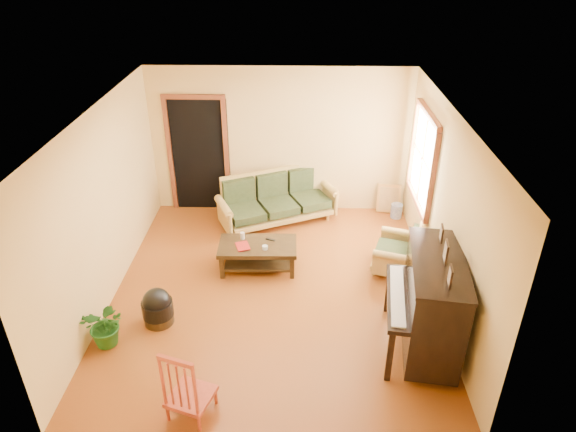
{
  "coord_description": "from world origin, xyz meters",
  "views": [
    {
      "loc": [
        0.35,
        -5.92,
        4.52
      ],
      "look_at": [
        0.2,
        0.2,
        1.1
      ],
      "focal_mm": 32.0,
      "sensor_mm": 36.0,
      "label": 1
    }
  ],
  "objects_px": {
    "coffee_table": "(258,256)",
    "sofa": "(278,200)",
    "armchair": "(396,248)",
    "footstool": "(158,310)",
    "red_chair": "(189,380)",
    "piano": "(432,306)",
    "ceramic_crock": "(396,211)",
    "potted_plant": "(106,325)"
  },
  "relations": [
    {
      "from": "sofa",
      "to": "footstool",
      "type": "xyz_separation_m",
      "value": [
        -1.45,
        -2.71,
        -0.24
      ]
    },
    {
      "from": "ceramic_crock",
      "to": "sofa",
      "type": "bearing_deg",
      "value": -174.33
    },
    {
      "from": "footstool",
      "to": "potted_plant",
      "type": "distance_m",
      "value": 0.68
    },
    {
      "from": "ceramic_crock",
      "to": "potted_plant",
      "type": "height_order",
      "value": "potted_plant"
    },
    {
      "from": "sofa",
      "to": "ceramic_crock",
      "type": "height_order",
      "value": "sofa"
    },
    {
      "from": "coffee_table",
      "to": "red_chair",
      "type": "distance_m",
      "value": 2.75
    },
    {
      "from": "piano",
      "to": "footstool",
      "type": "height_order",
      "value": "piano"
    },
    {
      "from": "piano",
      "to": "potted_plant",
      "type": "relative_size",
      "value": 2.42
    },
    {
      "from": "footstool",
      "to": "potted_plant",
      "type": "xyz_separation_m",
      "value": [
        -0.52,
        -0.42,
        0.11
      ]
    },
    {
      "from": "red_chair",
      "to": "ceramic_crock",
      "type": "distance_m",
      "value": 5.21
    },
    {
      "from": "coffee_table",
      "to": "piano",
      "type": "bearing_deg",
      "value": -36.6
    },
    {
      "from": "footstool",
      "to": "red_chair",
      "type": "bearing_deg",
      "value": -63.48
    },
    {
      "from": "armchair",
      "to": "potted_plant",
      "type": "xyz_separation_m",
      "value": [
        -3.79,
        -1.72,
        -0.08
      ]
    },
    {
      "from": "sofa",
      "to": "ceramic_crock",
      "type": "relative_size",
      "value": 7.91
    },
    {
      "from": "sofa",
      "to": "red_chair",
      "type": "height_order",
      "value": "red_chair"
    },
    {
      "from": "ceramic_crock",
      "to": "potted_plant",
      "type": "relative_size",
      "value": 0.43
    },
    {
      "from": "coffee_table",
      "to": "armchair",
      "type": "height_order",
      "value": "armchair"
    },
    {
      "from": "sofa",
      "to": "coffee_table",
      "type": "bearing_deg",
      "value": -123.84
    },
    {
      "from": "ceramic_crock",
      "to": "potted_plant",
      "type": "distance_m",
      "value": 5.28
    },
    {
      "from": "coffee_table",
      "to": "footstool",
      "type": "relative_size",
      "value": 2.88
    },
    {
      "from": "piano",
      "to": "potted_plant",
      "type": "distance_m",
      "value": 3.94
    },
    {
      "from": "piano",
      "to": "ceramic_crock",
      "type": "distance_m",
      "value": 3.33
    },
    {
      "from": "coffee_table",
      "to": "footstool",
      "type": "height_order",
      "value": "coffee_table"
    },
    {
      "from": "armchair",
      "to": "ceramic_crock",
      "type": "xyz_separation_m",
      "value": [
        0.29,
        1.62,
        -0.25
      ]
    },
    {
      "from": "footstool",
      "to": "potted_plant",
      "type": "height_order",
      "value": "potted_plant"
    },
    {
      "from": "sofa",
      "to": "red_chair",
      "type": "xyz_separation_m",
      "value": [
        -0.74,
        -4.13,
        0.03
      ]
    },
    {
      "from": "armchair",
      "to": "piano",
      "type": "bearing_deg",
      "value": -67.64
    },
    {
      "from": "piano",
      "to": "red_chair",
      "type": "height_order",
      "value": "piano"
    },
    {
      "from": "red_chair",
      "to": "potted_plant",
      "type": "distance_m",
      "value": 1.59
    },
    {
      "from": "armchair",
      "to": "potted_plant",
      "type": "bearing_deg",
      "value": -137.96
    },
    {
      "from": "sofa",
      "to": "armchair",
      "type": "relative_size",
      "value": 2.68
    },
    {
      "from": "armchair",
      "to": "piano",
      "type": "height_order",
      "value": "piano"
    },
    {
      "from": "sofa",
      "to": "coffee_table",
      "type": "xyz_separation_m",
      "value": [
        -0.24,
        -1.44,
        -0.22
      ]
    },
    {
      "from": "coffee_table",
      "to": "ceramic_crock",
      "type": "xyz_separation_m",
      "value": [
        2.35,
        1.65,
        -0.08
      ]
    },
    {
      "from": "sofa",
      "to": "potted_plant",
      "type": "bearing_deg",
      "value": -146.5
    },
    {
      "from": "piano",
      "to": "sofa",
      "type": "bearing_deg",
      "value": 130.23
    },
    {
      "from": "ceramic_crock",
      "to": "footstool",
      "type": "bearing_deg",
      "value": -140.65
    },
    {
      "from": "piano",
      "to": "coffee_table",
      "type": "bearing_deg",
      "value": 151.08
    },
    {
      "from": "sofa",
      "to": "armchair",
      "type": "bearing_deg",
      "value": -62.12
    },
    {
      "from": "sofa",
      "to": "coffee_table",
      "type": "height_order",
      "value": "sofa"
    },
    {
      "from": "sofa",
      "to": "armchair",
      "type": "distance_m",
      "value": 2.31
    },
    {
      "from": "coffee_table",
      "to": "sofa",
      "type": "bearing_deg",
      "value": 80.53
    }
  ]
}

